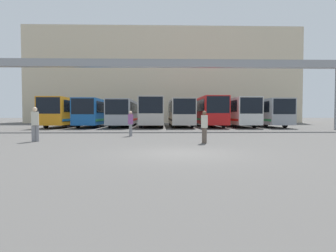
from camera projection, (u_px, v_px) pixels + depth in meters
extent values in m
plane|color=#514F4C|center=(181.00, 153.00, 11.30)|extent=(200.00, 200.00, 0.00)
cube|color=beige|center=(164.00, 79.00, 54.51)|extent=(45.73, 12.00, 15.79)
cube|color=gray|center=(168.00, 64.00, 27.20)|extent=(32.26, 0.80, 0.70)
cube|color=orange|center=(65.00, 111.00, 34.37)|extent=(2.54, 10.75, 2.87)
cube|color=black|center=(48.00, 105.00, 29.00)|extent=(2.34, 0.06, 1.61)
cube|color=black|center=(65.00, 107.00, 34.35)|extent=(2.57, 9.14, 1.21)
cube|color=#1966B2|center=(66.00, 119.00, 34.41)|extent=(2.57, 10.22, 0.24)
cylinder|color=black|center=(46.00, 123.00, 31.38)|extent=(0.28, 0.99, 0.99)
cylinder|color=black|center=(67.00, 123.00, 31.45)|extent=(0.28, 0.99, 0.99)
cylinder|color=black|center=(64.00, 122.00, 37.40)|extent=(0.28, 0.99, 0.99)
cylinder|color=black|center=(82.00, 122.00, 37.46)|extent=(0.28, 0.99, 0.99)
cube|color=#1959A5|center=(94.00, 112.00, 34.25)|extent=(2.40, 10.30, 2.75)
cube|color=black|center=(82.00, 106.00, 29.10)|extent=(2.21, 0.06, 1.54)
cube|color=black|center=(94.00, 107.00, 34.22)|extent=(2.43, 8.76, 1.16)
cube|color=#268C4C|center=(94.00, 120.00, 34.28)|extent=(2.43, 9.79, 0.24)
cylinder|color=black|center=(78.00, 123.00, 31.38)|extent=(0.28, 1.01, 1.01)
cylinder|color=black|center=(98.00, 123.00, 31.44)|extent=(0.28, 1.01, 1.01)
cylinder|color=black|center=(91.00, 122.00, 37.15)|extent=(0.28, 1.01, 1.01)
cylinder|color=black|center=(108.00, 122.00, 37.21)|extent=(0.28, 1.01, 1.01)
cube|color=#999EA5|center=(124.00, 112.00, 34.93)|extent=(2.47, 11.47, 2.67)
cube|color=black|center=(117.00, 107.00, 29.20)|extent=(2.27, 0.06, 1.50)
cube|color=black|center=(124.00, 108.00, 34.91)|extent=(2.50, 9.75, 1.12)
cube|color=red|center=(124.00, 120.00, 34.96)|extent=(2.50, 10.90, 0.24)
cylinder|color=black|center=(110.00, 124.00, 31.74)|extent=(0.28, 0.91, 0.91)
cylinder|color=black|center=(130.00, 124.00, 31.80)|extent=(0.28, 0.91, 0.91)
cylinder|color=black|center=(118.00, 122.00, 38.16)|extent=(0.28, 0.91, 0.91)
cylinder|color=black|center=(135.00, 122.00, 38.22)|extent=(0.28, 0.91, 0.91)
cube|color=beige|center=(152.00, 111.00, 34.58)|extent=(2.59, 10.60, 2.94)
cube|color=black|center=(151.00, 105.00, 29.29)|extent=(2.38, 0.06, 1.65)
cube|color=black|center=(152.00, 106.00, 34.56)|extent=(2.62, 9.01, 1.24)
cube|color=orange|center=(152.00, 119.00, 34.62)|extent=(2.62, 10.07, 0.24)
cylinder|color=black|center=(141.00, 123.00, 31.64)|extent=(0.28, 1.08, 1.08)
cylinder|color=black|center=(162.00, 123.00, 31.71)|extent=(0.28, 1.08, 1.08)
cylinder|color=black|center=(144.00, 121.00, 37.57)|extent=(0.28, 1.08, 1.08)
cylinder|color=black|center=(162.00, 121.00, 37.63)|extent=(0.28, 1.08, 1.08)
cube|color=beige|center=(180.00, 112.00, 35.45)|extent=(2.42, 12.12, 2.76)
cube|color=black|center=(185.00, 106.00, 29.39)|extent=(2.23, 0.06, 1.54)
cube|color=black|center=(180.00, 108.00, 35.43)|extent=(2.45, 10.30, 1.16)
cube|color=black|center=(180.00, 119.00, 35.48)|extent=(2.45, 11.52, 0.24)
cylinder|color=black|center=(173.00, 123.00, 32.08)|extent=(0.28, 1.09, 1.09)
cylinder|color=black|center=(192.00, 123.00, 32.14)|extent=(0.28, 1.09, 1.09)
cylinder|color=black|center=(170.00, 121.00, 38.85)|extent=(0.28, 1.09, 1.09)
cylinder|color=black|center=(186.00, 121.00, 38.92)|extent=(0.28, 1.09, 1.09)
cube|color=red|center=(209.00, 111.00, 35.14)|extent=(2.49, 11.32, 3.00)
cube|color=black|center=(218.00, 105.00, 29.48)|extent=(2.29, 0.06, 1.68)
cube|color=black|center=(209.00, 106.00, 35.12)|extent=(2.52, 9.62, 1.26)
cube|color=#268C4C|center=(209.00, 119.00, 35.18)|extent=(2.52, 10.76, 0.24)
cylinder|color=black|center=(203.00, 123.00, 32.00)|extent=(0.28, 1.06, 1.06)
cylinder|color=black|center=(223.00, 123.00, 32.06)|extent=(0.28, 1.06, 1.06)
cylinder|color=black|center=(196.00, 121.00, 38.33)|extent=(0.28, 1.06, 1.06)
cylinder|color=black|center=(213.00, 121.00, 38.39)|extent=(0.28, 1.06, 1.06)
cube|color=silver|center=(237.00, 111.00, 35.02)|extent=(2.45, 10.88, 2.88)
cube|color=black|center=(251.00, 106.00, 29.59)|extent=(2.26, 0.06, 1.61)
cube|color=black|center=(237.00, 107.00, 35.00)|extent=(2.48, 9.25, 1.21)
cube|color=red|center=(237.00, 119.00, 35.06)|extent=(2.48, 10.34, 0.24)
cylinder|color=black|center=(235.00, 123.00, 32.00)|extent=(0.28, 1.08, 1.08)
cylinder|color=black|center=(254.00, 123.00, 32.06)|extent=(0.28, 1.08, 1.08)
cylinder|color=black|center=(222.00, 121.00, 38.08)|extent=(0.28, 1.08, 1.08)
cylinder|color=black|center=(239.00, 121.00, 38.15)|extent=(0.28, 1.08, 1.08)
cube|color=#999EA5|center=(265.00, 112.00, 35.08)|extent=(2.46, 10.80, 2.75)
cube|color=black|center=(285.00, 106.00, 29.69)|extent=(2.26, 0.06, 1.54)
cube|color=black|center=(265.00, 108.00, 35.06)|extent=(2.49, 9.18, 1.16)
cube|color=#268C4C|center=(265.00, 119.00, 35.12)|extent=(2.49, 10.26, 0.24)
cylinder|color=black|center=(265.00, 123.00, 32.08)|extent=(0.28, 1.03, 1.03)
cylinder|color=black|center=(285.00, 123.00, 32.14)|extent=(0.28, 1.03, 1.03)
cylinder|color=black|center=(248.00, 122.00, 38.12)|extent=(0.28, 1.03, 1.03)
cylinder|color=black|center=(265.00, 122.00, 38.18)|extent=(0.28, 1.03, 1.03)
cylinder|color=gray|center=(131.00, 130.00, 19.96)|extent=(0.18, 0.18, 0.81)
cylinder|color=gray|center=(130.00, 130.00, 20.12)|extent=(0.18, 0.18, 0.81)
cylinder|color=#8C4C8C|center=(131.00, 119.00, 20.01)|extent=(0.35, 0.35, 0.67)
sphere|color=beige|center=(131.00, 113.00, 19.99)|extent=(0.22, 0.22, 0.22)
cylinder|color=brown|center=(205.00, 136.00, 15.17)|extent=(0.18, 0.18, 0.78)
cylinder|color=brown|center=(204.00, 135.00, 15.32)|extent=(0.18, 0.18, 0.78)
cylinder|color=beige|center=(204.00, 121.00, 15.22)|extent=(0.34, 0.34, 0.65)
sphere|color=brown|center=(204.00, 113.00, 15.20)|extent=(0.21, 0.21, 0.21)
cylinder|color=gray|center=(37.00, 133.00, 16.19)|extent=(0.20, 0.20, 0.88)
cylinder|color=gray|center=(34.00, 133.00, 16.12)|extent=(0.20, 0.20, 0.88)
cylinder|color=beige|center=(35.00, 118.00, 16.12)|extent=(0.39, 0.39, 0.74)
sphere|color=beige|center=(35.00, 109.00, 16.10)|extent=(0.24, 0.24, 0.24)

